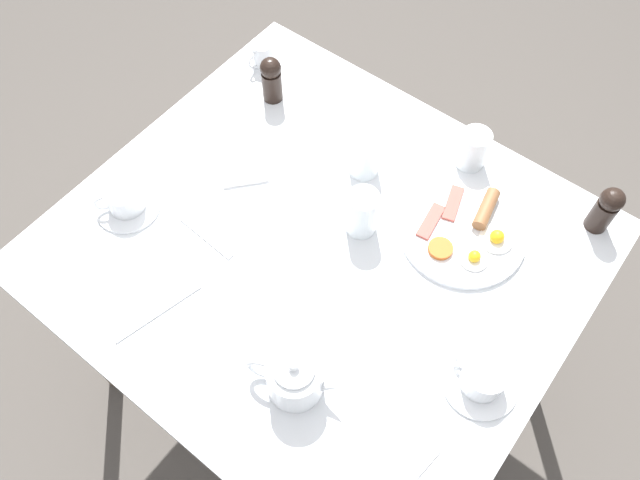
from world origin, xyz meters
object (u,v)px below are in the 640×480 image
at_px(water_glass_tall, 473,149).
at_px(wine_glass_spare, 362,213).
at_px(teapot_near, 294,377).
at_px(spoon_for_tea, 206,237).
at_px(salt_grinder, 271,79).
at_px(breakfast_plate, 465,231).
at_px(teacup_with_saucer_left, 482,379).
at_px(water_glass_short, 364,158).
at_px(creamer_jug, 262,54).
at_px(knife_by_plate, 340,113).
at_px(fork_by_plate, 158,312).
at_px(napkin_folded, 242,159).
at_px(pepper_grinder, 606,209).
at_px(teacup_with_saucer_right, 125,200).

distance_m(water_glass_tall, wine_glass_spare, 0.30).
height_order(teapot_near, spoon_for_tea, teapot_near).
relative_size(wine_glass_spare, salt_grinder, 0.92).
xyz_separation_m(breakfast_plate, teacup_with_saucer_left, (0.26, 0.19, 0.02)).
xyz_separation_m(breakfast_plate, spoon_for_tea, (0.34, -0.42, -0.01)).
distance_m(water_glass_short, spoon_for_tea, 0.38).
bearing_deg(teapot_near, breakfast_plate, 59.33).
bearing_deg(creamer_jug, wine_glass_spare, 63.12).
height_order(teacup_with_saucer_left, knife_by_plate, teacup_with_saucer_left).
height_order(water_glass_short, creamer_jug, water_glass_short).
bearing_deg(creamer_jug, spoon_for_tea, 27.32).
bearing_deg(fork_by_plate, teapot_near, 99.39).
distance_m(fork_by_plate, spoon_for_tea, 0.19).
xyz_separation_m(creamer_jug, spoon_for_tea, (0.46, 0.24, -0.03)).
bearing_deg(napkin_folded, pepper_grinder, 114.79).
xyz_separation_m(salt_grinder, knife_by_plate, (-0.06, 0.16, -0.06)).
height_order(napkin_folded, spoon_for_tea, napkin_folded).
bearing_deg(breakfast_plate, fork_by_plate, -35.93).
bearing_deg(teacup_with_saucer_left, teacup_with_saucer_right, -81.12).
distance_m(pepper_grinder, knife_by_plate, 0.62).
distance_m(napkin_folded, knife_by_plate, 0.26).
xyz_separation_m(napkin_folded, knife_by_plate, (-0.24, 0.09, -0.00)).
distance_m(pepper_grinder, napkin_folded, 0.77).
bearing_deg(spoon_for_tea, pepper_grinder, 129.97).
relative_size(water_glass_short, knife_by_plate, 0.44).
distance_m(teacup_with_saucer_right, pepper_grinder, 0.99).
bearing_deg(water_glass_short, wine_glass_spare, 33.73).
relative_size(water_glass_tall, fork_by_plate, 0.49).
relative_size(breakfast_plate, spoon_for_tea, 1.81).
bearing_deg(breakfast_plate, spoon_for_tea, -51.19).
relative_size(teacup_with_saucer_left, spoon_for_tea, 0.96).
bearing_deg(salt_grinder, spoon_for_tea, 20.37).
bearing_deg(breakfast_plate, teacup_with_saucer_right, -57.62).
distance_m(teapot_near, fork_by_plate, 0.31).
height_order(creamer_jug, pepper_grinder, pepper_grinder).
bearing_deg(knife_by_plate, teacup_with_saucer_left, 58.21).
relative_size(water_glass_short, pepper_grinder, 0.73).
relative_size(creamer_jug, spoon_for_tea, 0.54).
xyz_separation_m(teapot_near, spoon_for_tea, (-0.13, -0.34, -0.05)).
xyz_separation_m(pepper_grinder, spoon_for_tea, (0.52, -0.62, -0.06)).
distance_m(teacup_with_saucer_right, spoon_for_tea, 0.19).
relative_size(teapot_near, fork_by_plate, 0.93).
bearing_deg(wine_glass_spare, fork_by_plate, -26.01).
relative_size(pepper_grinder, fork_by_plate, 0.63).
distance_m(water_glass_tall, spoon_for_tea, 0.60).
distance_m(teacup_with_saucer_left, salt_grinder, 0.81).
bearing_deg(fork_by_plate, knife_by_plate, -177.47).
bearing_deg(water_glass_tall, fork_by_plate, -22.63).
distance_m(wine_glass_spare, knife_by_plate, 0.32).
height_order(teacup_with_saucer_right, fork_by_plate, teacup_with_saucer_right).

